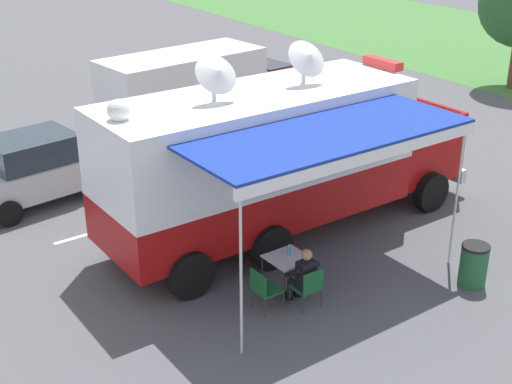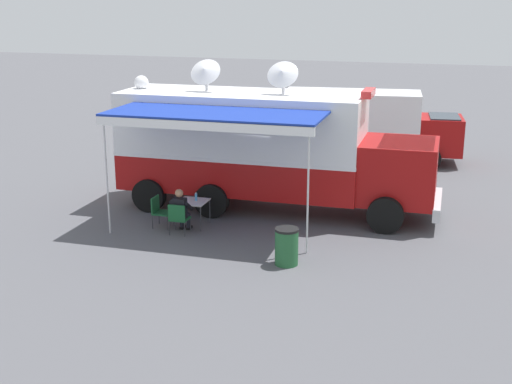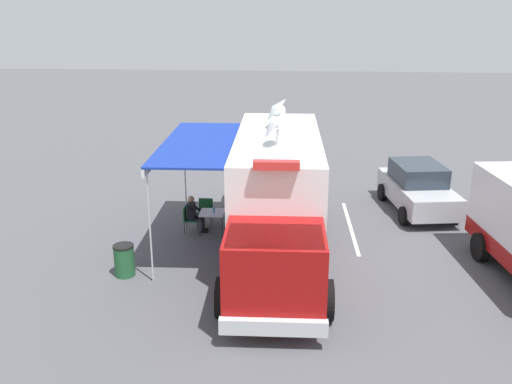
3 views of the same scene
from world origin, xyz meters
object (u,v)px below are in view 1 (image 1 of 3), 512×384
folding_chair_beside_table (263,287)px  command_truck (285,154)px  trash_bin (474,265)px  support_truck (197,92)px  water_bottle (289,250)px  seated_responder (303,275)px  folding_table (288,260)px  folding_chair_at_table (309,285)px  car_behind_truck (37,168)px

folding_chair_beside_table → command_truck: bearing=137.6°
command_truck → folding_chair_beside_table: bearing=-42.4°
trash_bin → support_truck: 11.48m
command_truck → folding_chair_beside_table: 3.71m
folding_chair_beside_table → water_bottle: bearing=115.4°
command_truck → trash_bin: bearing=23.5°
support_truck → folding_chair_beside_table: bearing=-22.7°
command_truck → water_bottle: size_ratio=42.68×
seated_responder → command_truck: bearing=150.9°
water_bottle → folding_chair_beside_table: (0.44, -0.93, -0.32)m
folding_table → support_truck: bearing=161.0°
trash_bin → water_bottle: bearing=-122.7°
folding_chair_beside_table → seated_responder: seated_responder is taller
command_truck → folding_table: command_truck is taller
folding_table → folding_chair_at_table: size_ratio=0.95×
command_truck → folding_table: 2.91m
folding_table → folding_chair_beside_table: folding_chair_beside_table is taller
folding_table → car_behind_truck: car_behind_truck is taller
folding_chair_beside_table → trash_bin: bearing=68.7°
folding_chair_at_table → trash_bin: bearing=70.8°
folding_chair_beside_table → folding_table: bearing=113.2°
water_bottle → folding_chair_at_table: water_bottle is taller
water_bottle → trash_bin: water_bottle is taller
command_truck → water_bottle: command_truck is taller
water_bottle → folding_chair_beside_table: water_bottle is taller
water_bottle → folding_chair_at_table: 0.95m
command_truck → trash_bin: 4.74m
seated_responder → support_truck: 10.66m
command_truck → support_truck: command_truck is taller
water_bottle → folding_chair_at_table: size_ratio=0.26×
folding_table → car_behind_truck: bearing=-159.0°
trash_bin → car_behind_truck: size_ratio=0.21×
folding_table → folding_chair_at_table: (0.80, -0.08, -0.16)m
folding_chair_at_table → folding_chair_beside_table: bearing=-119.4°
folding_chair_beside_table → trash_bin: trash_bin is taller
command_truck → folding_table: size_ratio=11.60×
trash_bin → folding_table: bearing=-121.1°
command_truck → seated_responder: (2.77, -1.55, -1.30)m
folding_table → support_truck: 10.05m
water_bottle → folding_chair_at_table: (0.88, -0.16, -0.32)m
command_truck → car_behind_truck: size_ratio=2.16×
support_truck → folding_table: bearing=-19.0°
water_bottle → command_truck: bearing=146.4°
folding_chair_at_table → car_behind_truck: (-7.94, -2.66, 0.37)m
folding_table → water_bottle: 0.19m
folding_table → trash_bin: (1.96, 3.25, -0.22)m
support_truck → seated_responder: bearing=-18.4°
folding_chair_at_table → seated_responder: (-0.19, -0.01, 0.14)m
trash_bin → car_behind_truck: bearing=-146.6°
command_truck → seated_responder: command_truck is taller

